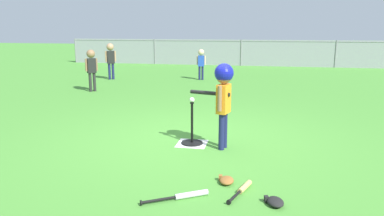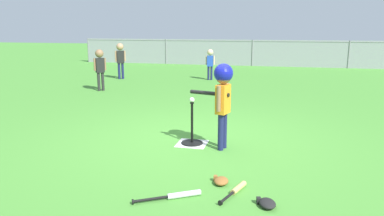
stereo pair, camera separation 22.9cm
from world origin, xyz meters
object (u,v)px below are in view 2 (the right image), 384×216
object	(u,v)px
spare_bat_silver	(177,195)
glove_near_bats	(221,181)
glove_by_plate	(267,203)
fielder_deep_left	(120,56)
batting_tee	(192,137)
fielder_deep_center	(100,64)
fielder_deep_right	(210,60)
baseball_on_tee	(192,100)
batter_child	(223,89)
spare_bat_wood	(236,190)

from	to	relation	value
spare_bat_silver	glove_near_bats	size ratio (longest dim) A/B	2.78
glove_by_plate	fielder_deep_left	bearing A→B (deg)	122.55
batting_tee	fielder_deep_center	xyz separation A→B (m)	(-3.51, 3.98, 0.63)
fielder_deep_right	fielder_deep_left	size ratio (longest dim) A/B	0.84
baseball_on_tee	glove_by_plate	size ratio (longest dim) A/B	0.29
batter_child	glove_by_plate	xyz separation A→B (m)	(0.70, -1.63, -0.84)
baseball_on_tee	batter_child	distance (m)	0.53
batter_child	fielder_deep_center	size ratio (longest dim) A/B	1.09
fielder_deep_center	batter_child	bearing A→B (deg)	-45.85
glove_near_bats	fielder_deep_center	bearing A→B (deg)	128.12
glove_by_plate	spare_bat_silver	bearing A→B (deg)	-178.20
fielder_deep_center	fielder_deep_left	bearing A→B (deg)	100.68
fielder_deep_center	batting_tee	bearing A→B (deg)	-48.54
spare_bat_silver	fielder_deep_right	bearing A→B (deg)	98.53
spare_bat_wood	fielder_deep_right	bearing A→B (deg)	102.64
baseball_on_tee	fielder_deep_center	xyz separation A→B (m)	(-3.51, 3.98, 0.05)
batting_tee	glove_by_plate	size ratio (longest dim) A/B	2.50
glove_near_bats	baseball_on_tee	bearing A→B (deg)	116.10
fielder_deep_center	spare_bat_silver	size ratio (longest dim) A/B	1.76
fielder_deep_center	baseball_on_tee	bearing A→B (deg)	-48.54
glove_near_bats	batter_child	bearing A→B (deg)	98.59
batting_tee	fielder_deep_left	world-z (taller)	fielder_deep_left
fielder_deep_left	glove_by_plate	world-z (taller)	fielder_deep_left
glove_near_bats	spare_bat_silver	bearing A→B (deg)	-129.88
fielder_deep_left	fielder_deep_center	bearing A→B (deg)	-79.32
batting_tee	batter_child	bearing A→B (deg)	-15.03
fielder_deep_right	spare_bat_silver	xyz separation A→B (m)	(1.28, -8.52, -0.61)
fielder_deep_center	glove_near_bats	world-z (taller)	fielder_deep_center
fielder_deep_center	spare_bat_wood	world-z (taller)	fielder_deep_center
batter_child	fielder_deep_left	bearing A→B (deg)	124.64
batter_child	spare_bat_silver	distance (m)	1.87
spare_bat_silver	glove_by_plate	xyz separation A→B (m)	(0.90, 0.03, 0.01)
batting_tee	spare_bat_wood	size ratio (longest dim) A/B	1.17
fielder_deep_left	glove_near_bats	size ratio (longest dim) A/B	5.16
spare_bat_silver	glove_by_plate	world-z (taller)	glove_by_plate
fielder_deep_right	spare_bat_wood	world-z (taller)	fielder_deep_right
fielder_deep_left	glove_by_plate	bearing A→B (deg)	-57.45
baseball_on_tee	glove_near_bats	size ratio (longest dim) A/B	0.32
fielder_deep_right	glove_by_plate	distance (m)	8.79
batting_tee	fielder_deep_left	xyz separation A→B (m)	(-3.95, 6.26, 0.66)
glove_by_plate	fielder_deep_right	bearing A→B (deg)	104.40
batting_tee	batter_child	xyz separation A→B (m)	(0.47, -0.13, 0.78)
fielder_deep_right	glove_near_bats	world-z (taller)	fielder_deep_right
baseball_on_tee	glove_near_bats	bearing A→B (deg)	-63.90
fielder_deep_right	spare_bat_wood	size ratio (longest dim) A/B	1.84
baseball_on_tee	glove_by_plate	xyz separation A→B (m)	(1.17, -1.76, -0.64)
fielder_deep_right	baseball_on_tee	bearing A→B (deg)	-81.50
fielder_deep_left	glove_by_plate	distance (m)	9.54
fielder_deep_left	spare_bat_wood	size ratio (longest dim) A/B	2.18
batter_child	glove_by_plate	size ratio (longest dim) A/B	4.83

